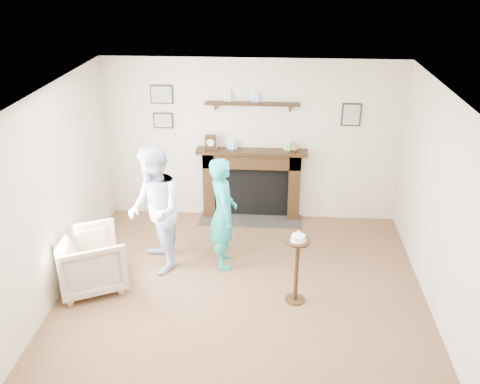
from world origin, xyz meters
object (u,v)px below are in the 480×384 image
Objects in this scene: man at (159,267)px; pedestal_table at (297,258)px; woman at (224,263)px; armchair at (94,285)px.

man is 2.01m from pedestal_table.
man is at bearing 86.15° from woman.
armchair is 1.73m from woman.
armchair is at bearing 177.21° from pedestal_table.
woman is (1.60, 0.65, 0.00)m from armchair.
pedestal_table reaches higher than woman.
armchair is 0.89m from man.
pedestal_table is (1.82, -0.62, 0.59)m from man.
man reaches higher than armchair.
woman is at bearing -94.78° from armchair.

